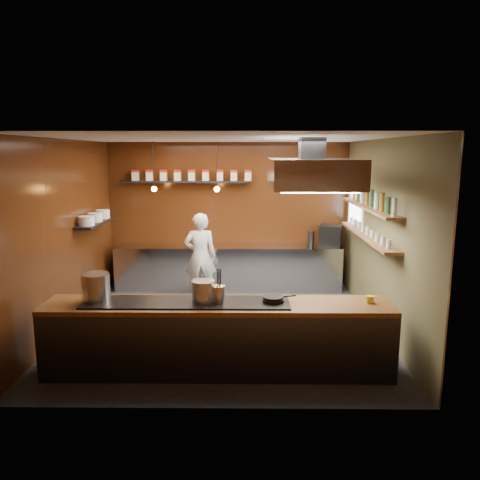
{
  "coord_description": "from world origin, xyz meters",
  "views": [
    {
      "loc": [
        0.34,
        -7.24,
        2.79
      ],
      "look_at": [
        0.26,
        0.4,
        1.36
      ],
      "focal_mm": 35.0,
      "sensor_mm": 36.0,
      "label": 1
    }
  ],
  "objects_px": {
    "espresso_machine": "(331,235)",
    "stockpot_large": "(96,287)",
    "chef": "(200,256)",
    "stockpot_small": "(203,291)",
    "extractor_hood": "(311,172)"
  },
  "relations": [
    {
      "from": "espresso_machine",
      "to": "extractor_hood",
      "type": "bearing_deg",
      "value": -87.71
    },
    {
      "from": "espresso_machine",
      "to": "chef",
      "type": "bearing_deg",
      "value": -145.33
    },
    {
      "from": "chef",
      "to": "stockpot_small",
      "type": "bearing_deg",
      "value": 89.73
    },
    {
      "from": "stockpot_large",
      "to": "espresso_machine",
      "type": "height_order",
      "value": "espresso_machine"
    },
    {
      "from": "espresso_machine",
      "to": "chef",
      "type": "distance_m",
      "value": 2.72
    },
    {
      "from": "stockpot_small",
      "to": "chef",
      "type": "bearing_deg",
      "value": 96.15
    },
    {
      "from": "stockpot_small",
      "to": "chef",
      "type": "relative_size",
      "value": 0.17
    },
    {
      "from": "stockpot_small",
      "to": "chef",
      "type": "xyz_separation_m",
      "value": [
        -0.33,
        3.07,
        -0.24
      ]
    },
    {
      "from": "extractor_hood",
      "to": "stockpot_small",
      "type": "height_order",
      "value": "extractor_hood"
    },
    {
      "from": "stockpot_small",
      "to": "chef",
      "type": "height_order",
      "value": "chef"
    },
    {
      "from": "chef",
      "to": "extractor_hood",
      "type": "bearing_deg",
      "value": 127.59
    },
    {
      "from": "espresso_machine",
      "to": "stockpot_large",
      "type": "bearing_deg",
      "value": -114.94
    },
    {
      "from": "espresso_machine",
      "to": "chef",
      "type": "relative_size",
      "value": 0.26
    },
    {
      "from": "stockpot_large",
      "to": "chef",
      "type": "xyz_separation_m",
      "value": [
        1.04,
        3.02,
        -0.28
      ]
    },
    {
      "from": "stockpot_large",
      "to": "chef",
      "type": "height_order",
      "value": "chef"
    }
  ]
}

